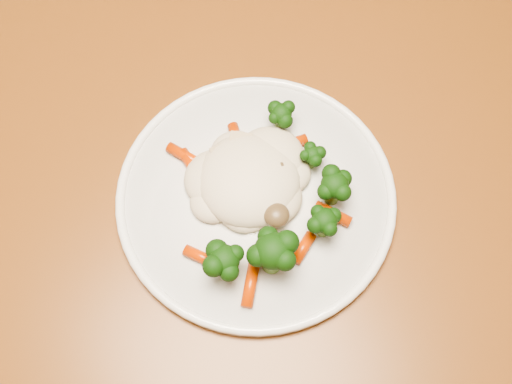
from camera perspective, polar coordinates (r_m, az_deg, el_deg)
dining_table at (r=0.81m, az=-1.70°, el=1.38°), size 1.34×1.05×0.75m
plate at (r=0.68m, az=-0.00°, el=-0.50°), size 0.30×0.30×0.01m
meal at (r=0.65m, az=0.60°, el=-0.22°), size 0.19×0.20×0.05m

